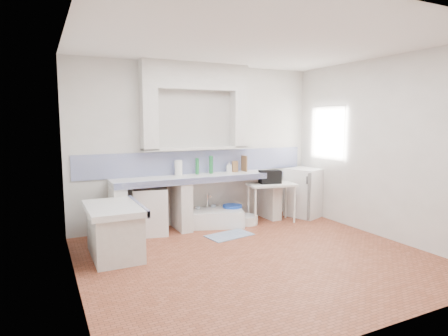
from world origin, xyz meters
name	(u,v)px	position (x,y,z in m)	size (l,w,h in m)	color
floor	(257,257)	(0.00, 0.00, 0.00)	(4.50, 4.50, 0.00)	#994F36
ceiling	(259,43)	(0.00, 0.00, 2.80)	(4.50, 4.50, 0.00)	silver
wall_back	(199,145)	(0.00, 2.00, 1.40)	(4.50, 4.50, 0.00)	silver
wall_front	(384,172)	(0.00, -2.00, 1.40)	(4.50, 4.50, 0.00)	silver
wall_left	(73,162)	(-2.25, 0.00, 1.40)	(4.50, 4.50, 0.00)	silver
wall_right	(381,148)	(2.25, 0.00, 1.40)	(4.50, 4.50, 0.00)	silver
alcove_mass	(196,76)	(-0.10, 1.88, 2.58)	(1.90, 0.25, 0.45)	silver
window_frame	(336,133)	(2.42, 1.20, 1.60)	(0.35, 0.86, 1.06)	#3C2413
lace_valance	(331,112)	(2.28, 1.20, 1.98)	(0.01, 0.84, 0.24)	white
counter_slab	(201,178)	(-0.10, 1.70, 0.86)	(3.00, 0.60, 0.08)	white
counter_lip	(207,180)	(-0.10, 1.42, 0.86)	(3.00, 0.04, 0.10)	navy
counter_pier_left	(118,212)	(-1.50, 1.70, 0.41)	(0.20, 0.55, 0.82)	silver
counter_pier_mid	(182,206)	(-0.45, 1.70, 0.41)	(0.20, 0.55, 0.82)	silver
counter_pier_right	(269,196)	(1.30, 1.70, 0.41)	(0.20, 0.55, 0.82)	silver
peninsula_top	(114,208)	(-1.70, 0.90, 0.66)	(0.70, 1.10, 0.08)	white
peninsula_base	(115,234)	(-1.70, 0.90, 0.31)	(0.60, 1.00, 0.62)	silver
peninsula_lip	(138,206)	(-1.37, 0.90, 0.66)	(0.04, 1.10, 0.10)	navy
backsplash	(200,162)	(0.00, 1.99, 1.10)	(4.27, 0.03, 0.40)	navy
stove	(150,211)	(-0.99, 1.69, 0.38)	(0.54, 0.52, 0.76)	white
sink	(212,219)	(0.10, 1.67, 0.13)	(1.06, 0.57, 0.25)	white
side_table	(271,203)	(1.18, 1.45, 0.35)	(0.84, 0.47, 0.04)	white
fridge	(305,192)	(2.01, 1.53, 0.46)	(0.60, 0.60, 0.92)	white
bucket_red	(203,219)	(-0.06, 1.70, 0.13)	(0.28, 0.28, 0.26)	#C53E1A
bucket_orange	(210,219)	(0.05, 1.64, 0.14)	(0.29, 0.29, 0.27)	orange
bucket_blue	(232,214)	(0.51, 1.69, 0.16)	(0.35, 0.35, 0.32)	blue
basin_white	(247,220)	(0.70, 1.50, 0.08)	(0.39, 0.39, 0.15)	white
water_bottle_a	(198,216)	(-0.10, 1.85, 0.16)	(0.09, 0.09, 0.33)	silver
water_bottle_b	(213,214)	(0.20, 1.85, 0.16)	(0.09, 0.09, 0.33)	silver
black_bag	(270,177)	(1.17, 1.48, 0.82)	(0.38, 0.22, 0.24)	black
green_bottle_a	(197,166)	(-0.10, 1.85, 1.04)	(0.06, 0.06, 0.28)	#1C6631
green_bottle_b	(211,165)	(0.16, 1.83, 1.06)	(0.07, 0.07, 0.31)	#1C6631
knife_block	(235,167)	(0.63, 1.82, 1.00)	(0.10, 0.08, 0.20)	olive
cutting_board	(244,163)	(0.84, 1.85, 1.05)	(0.02, 0.21, 0.29)	olive
paper_towel	(178,168)	(-0.45, 1.84, 1.03)	(0.13, 0.13, 0.26)	white
soap_bottle	(229,167)	(0.52, 1.84, 1.00)	(0.09, 0.09, 0.20)	white
rug	(229,235)	(0.11, 1.02, 0.01)	(0.72, 0.41, 0.01)	#2D4E7D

